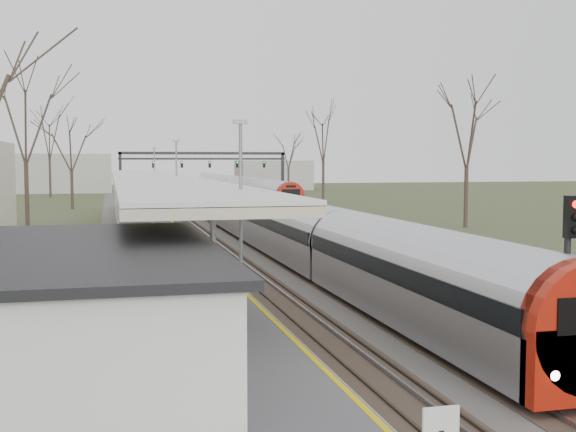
# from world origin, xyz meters

# --- Properties ---
(track_bed) EXTENTS (24.00, 160.00, 0.22)m
(track_bed) POSITION_xyz_m (0.26, 55.00, 0.06)
(track_bed) COLOR #474442
(track_bed) RESTS_ON ground
(platform) EXTENTS (3.50, 69.00, 1.00)m
(platform) POSITION_xyz_m (-9.05, 37.50, 0.50)
(platform) COLOR #9E9B93
(platform) RESTS_ON ground
(canopy) EXTENTS (4.10, 50.00, 3.11)m
(canopy) POSITION_xyz_m (-9.05, 32.99, 3.93)
(canopy) COLOR slate
(canopy) RESTS_ON platform
(station_building) EXTENTS (6.00, 9.00, 3.20)m
(station_building) POSITION_xyz_m (-12.50, 8.00, 1.60)
(station_building) COLOR silver
(station_building) RESTS_ON ground
(signal_gantry) EXTENTS (21.00, 0.59, 6.08)m
(signal_gantry) POSITION_xyz_m (0.29, 84.99, 4.91)
(signal_gantry) COLOR black
(signal_gantry) RESTS_ON ground
(tree_west_far) EXTENTS (5.50, 5.50, 11.33)m
(tree_west_far) POSITION_xyz_m (-17.00, 48.00, 8.02)
(tree_west_far) COLOR #2D231C
(tree_west_far) RESTS_ON ground
(tree_east_far) EXTENTS (5.00, 5.00, 10.30)m
(tree_east_far) POSITION_xyz_m (14.00, 42.00, 7.29)
(tree_east_far) COLOR #2D231C
(tree_east_far) RESTS_ON ground
(train_near) EXTENTS (2.62, 90.21, 3.05)m
(train_near) POSITION_xyz_m (-2.50, 50.42, 1.48)
(train_near) COLOR #9FA1A9
(train_near) RESTS_ON ground
(train_far) EXTENTS (2.62, 60.21, 3.05)m
(train_far) POSITION_xyz_m (4.50, 86.64, 1.48)
(train_far) COLOR #9FA1A9
(train_far) RESTS_ON ground
(passenger) EXTENTS (0.68, 0.79, 1.84)m
(passenger) POSITION_xyz_m (-8.91, 11.01, 1.92)
(passenger) COLOR navy
(passenger) RESTS_ON platform
(signal_post) EXTENTS (0.35, 0.45, 4.10)m
(signal_post) POSITION_xyz_m (-0.75, 8.87, 2.72)
(signal_post) COLOR black
(signal_post) RESTS_ON ground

